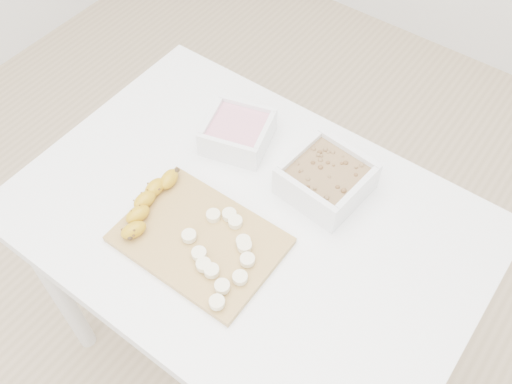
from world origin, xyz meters
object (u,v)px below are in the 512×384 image
Objects in this scene: bowl_yogurt at (238,132)px; banana at (148,204)px; cutting_board at (200,240)px; table at (248,241)px; bowl_granola at (326,179)px.

bowl_yogurt is 0.28m from banana.
bowl_yogurt reaches higher than cutting_board.
table is 0.16m from cutting_board.
table is at bearing -47.20° from bowl_yogurt.
banana is at bearing -147.06° from table.
banana reaches higher than cutting_board.
cutting_board is at bearing -112.17° from table.
bowl_yogurt is (-0.15, 0.16, 0.13)m from table.
cutting_board reaches higher than table.
table is at bearing -119.84° from bowl_granola.
table is 5.21× the size of banana.
bowl_granola reaches higher than bowl_yogurt.
cutting_board is at bearing 3.04° from banana.
banana is (-0.18, -0.12, 0.13)m from table.
bowl_granola is 0.39m from banana.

